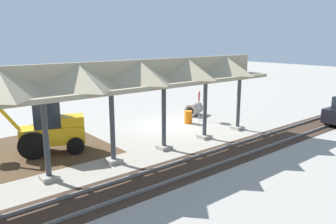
% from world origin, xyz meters
% --- Properties ---
extents(ground_plane, '(120.00, 120.00, 0.00)m').
position_xyz_m(ground_plane, '(0.00, 0.00, 0.00)').
color(ground_plane, '#9E998E').
extents(dirt_work_zone, '(10.41, 7.00, 0.01)m').
position_xyz_m(dirt_work_zone, '(10.40, -0.81, 0.00)').
color(dirt_work_zone, '#4C3823').
rests_on(dirt_work_zone, ground).
extents(platform_canopy, '(20.11, 3.20, 4.90)m').
position_xyz_m(platform_canopy, '(6.52, 3.53, 4.16)').
color(platform_canopy, '#9E998E').
rests_on(platform_canopy, ground).
extents(rail_tracks, '(60.00, 2.58, 0.15)m').
position_xyz_m(rail_tracks, '(0.00, 6.37, 0.03)').
color(rail_tracks, slate).
rests_on(rail_tracks, ground).
extents(stop_sign, '(0.63, 0.47, 2.18)m').
position_xyz_m(stop_sign, '(-2.73, 0.10, 1.56)').
color(stop_sign, gray).
rests_on(stop_sign, ground).
extents(backhoe, '(5.10, 2.94, 2.82)m').
position_xyz_m(backhoe, '(8.33, 0.17, 1.27)').
color(backhoe, '#EAB214').
rests_on(backhoe, ground).
extents(concrete_pipe, '(1.82, 1.51, 0.96)m').
position_xyz_m(concrete_pipe, '(-3.58, -1.31, 0.48)').
color(concrete_pipe, '#9E9384').
rests_on(concrete_pipe, ground).
extents(traffic_barrel, '(0.56, 0.56, 0.90)m').
position_xyz_m(traffic_barrel, '(-1.50, 0.27, 0.45)').
color(traffic_barrel, orange).
rests_on(traffic_barrel, ground).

